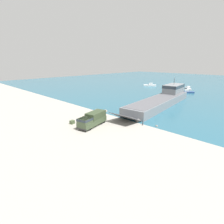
{
  "coord_description": "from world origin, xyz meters",
  "views": [
    {
      "loc": [
        29.72,
        -26.82,
        14.03
      ],
      "look_at": [
        1.53,
        2.36,
        2.22
      ],
      "focal_mm": 28.0,
      "sensor_mm": 36.0,
      "label": 1
    }
  ],
  "objects_px": {
    "moored_boat_a": "(187,92)",
    "mooring_bollard": "(143,124)",
    "military_truck": "(92,119)",
    "moored_boat_c": "(188,88)",
    "landing_craft": "(163,98)",
    "soldier_on_ramp": "(83,119)",
    "cargo_crate": "(72,122)",
    "moored_boat_b": "(150,85)"
  },
  "relations": [
    {
      "from": "cargo_crate",
      "to": "landing_craft",
      "type": "bearing_deg",
      "value": 80.45
    },
    {
      "from": "moored_boat_c",
      "to": "moored_boat_b",
      "type": "bearing_deg",
      "value": 154.07
    },
    {
      "from": "mooring_bollard",
      "to": "moored_boat_a",
      "type": "bearing_deg",
      "value": 100.93
    },
    {
      "from": "moored_boat_a",
      "to": "cargo_crate",
      "type": "bearing_deg",
      "value": -28.35
    },
    {
      "from": "moored_boat_a",
      "to": "mooring_bollard",
      "type": "relative_size",
      "value": 8.35
    },
    {
      "from": "military_truck",
      "to": "moored_boat_b",
      "type": "bearing_deg",
      "value": -171.46
    },
    {
      "from": "military_truck",
      "to": "moored_boat_c",
      "type": "distance_m",
      "value": 68.36
    },
    {
      "from": "mooring_bollard",
      "to": "cargo_crate",
      "type": "xyz_separation_m",
      "value": [
        -12.41,
        -10.6,
        0.01
      ]
    },
    {
      "from": "landing_craft",
      "to": "soldier_on_ramp",
      "type": "height_order",
      "value": "landing_craft"
    },
    {
      "from": "moored_boat_b",
      "to": "mooring_bollard",
      "type": "distance_m",
      "value": 67.2
    },
    {
      "from": "landing_craft",
      "to": "mooring_bollard",
      "type": "xyz_separation_m",
      "value": [
        6.9,
        -22.15,
        -1.61
      ]
    },
    {
      "from": "military_truck",
      "to": "cargo_crate",
      "type": "bearing_deg",
      "value": -74.59
    },
    {
      "from": "cargo_crate",
      "to": "moored_boat_c",
      "type": "bearing_deg",
      "value": 90.6
    },
    {
      "from": "landing_craft",
      "to": "cargo_crate",
      "type": "height_order",
      "value": "landing_craft"
    },
    {
      "from": "soldier_on_ramp",
      "to": "cargo_crate",
      "type": "bearing_deg",
      "value": -16.06
    },
    {
      "from": "landing_craft",
      "to": "mooring_bollard",
      "type": "relative_size",
      "value": 55.69
    },
    {
      "from": "mooring_bollard",
      "to": "cargo_crate",
      "type": "distance_m",
      "value": 16.32
    },
    {
      "from": "moored_boat_b",
      "to": "mooring_bollard",
      "type": "xyz_separation_m",
      "value": [
        34.42,
        -57.72,
        -0.2
      ]
    },
    {
      "from": "military_truck",
      "to": "moored_boat_c",
      "type": "relative_size",
      "value": 1.08
    },
    {
      "from": "soldier_on_ramp",
      "to": "mooring_bollard",
      "type": "height_order",
      "value": "soldier_on_ramp"
    },
    {
      "from": "moored_boat_a",
      "to": "soldier_on_ramp",
      "type": "bearing_deg",
      "value": -27.34
    },
    {
      "from": "moored_boat_c",
      "to": "cargo_crate",
      "type": "height_order",
      "value": "moored_boat_c"
    },
    {
      "from": "landing_craft",
      "to": "cargo_crate",
      "type": "distance_m",
      "value": 33.25
    },
    {
      "from": "military_truck",
      "to": "mooring_bollard",
      "type": "xyz_separation_m",
      "value": [
        7.97,
        8.16,
        -1.16
      ]
    },
    {
      "from": "moored_boat_a",
      "to": "mooring_bollard",
      "type": "xyz_separation_m",
      "value": [
        9.71,
        -50.27,
        -0.05
      ]
    },
    {
      "from": "mooring_bollard",
      "to": "cargo_crate",
      "type": "relative_size",
      "value": 0.75
    },
    {
      "from": "military_truck",
      "to": "cargo_crate",
      "type": "relative_size",
      "value": 8.27
    },
    {
      "from": "moored_boat_c",
      "to": "mooring_bollard",
      "type": "relative_size",
      "value": 10.19
    },
    {
      "from": "soldier_on_ramp",
      "to": "moored_boat_a",
      "type": "distance_m",
      "value": 58.59
    },
    {
      "from": "landing_craft",
      "to": "mooring_bollard",
      "type": "bearing_deg",
      "value": -79.15
    },
    {
      "from": "moored_boat_c",
      "to": "mooring_bollard",
      "type": "bearing_deg",
      "value": -109.69
    },
    {
      "from": "moored_boat_b",
      "to": "cargo_crate",
      "type": "distance_m",
      "value": 71.77
    },
    {
      "from": "landing_craft",
      "to": "moored_boat_a",
      "type": "distance_m",
      "value": 28.31
    },
    {
      "from": "military_truck",
      "to": "moored_boat_a",
      "type": "distance_m",
      "value": 58.47
    },
    {
      "from": "soldier_on_ramp",
      "to": "moored_boat_c",
      "type": "xyz_separation_m",
      "value": [
        -1.86,
        68.29,
        -0.38
      ]
    },
    {
      "from": "moored_boat_b",
      "to": "soldier_on_ramp",
      "type": "bearing_deg",
      "value": 166.91
    },
    {
      "from": "moored_boat_b",
      "to": "mooring_bollard",
      "type": "height_order",
      "value": "moored_boat_b"
    },
    {
      "from": "soldier_on_ramp",
      "to": "moored_boat_b",
      "type": "xyz_separation_m",
      "value": [
        -23.14,
        66.01,
        -0.36
      ]
    },
    {
      "from": "moored_boat_b",
      "to": "military_truck",
      "type": "bearing_deg",
      "value": 169.47
    },
    {
      "from": "moored_boat_c",
      "to": "mooring_bollard",
      "type": "height_order",
      "value": "moored_boat_c"
    },
    {
      "from": "soldier_on_ramp",
      "to": "mooring_bollard",
      "type": "distance_m",
      "value": 14.01
    },
    {
      "from": "military_truck",
      "to": "cargo_crate",
      "type": "distance_m",
      "value": 5.19
    }
  ]
}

